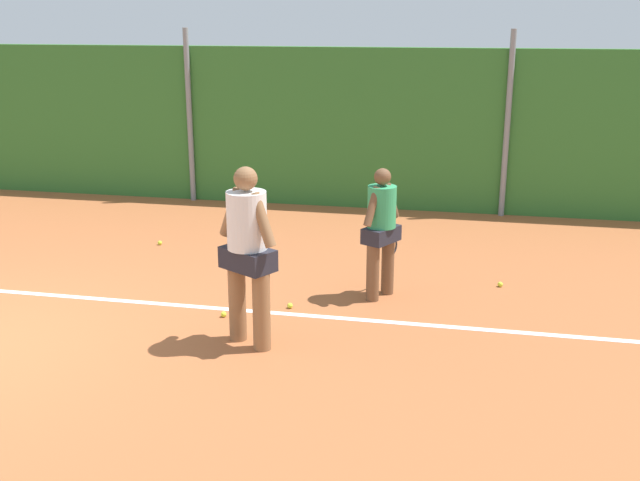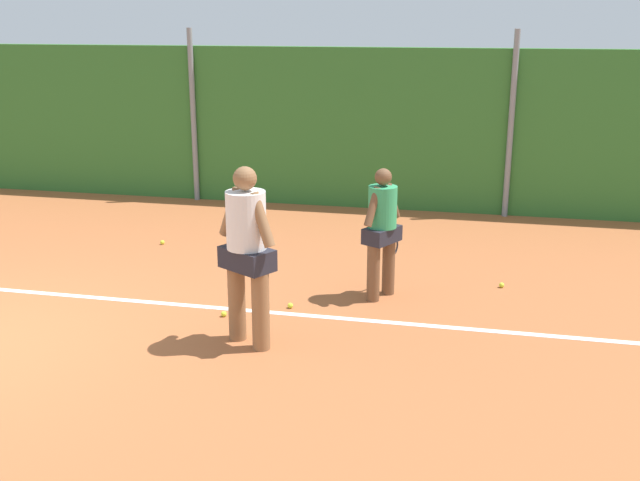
# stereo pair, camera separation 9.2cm
# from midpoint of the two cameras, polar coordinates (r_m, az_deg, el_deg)

# --- Properties ---
(ground_plane) EXTENTS (30.50, 30.50, 0.00)m
(ground_plane) POSITION_cam_midpoint_polar(r_m,az_deg,el_deg) (10.50, -19.08, -3.00)
(ground_plane) COLOR #A85B33
(hedge_fence_backdrop) EXTENTS (19.82, 0.25, 2.85)m
(hedge_fence_backdrop) POSITION_cam_midpoint_polar(r_m,az_deg,el_deg) (14.49, -9.74, 8.69)
(hedge_fence_backdrop) COLOR #33702D
(hedge_fence_backdrop) RESTS_ON ground_plane
(fence_post_center) EXTENTS (0.10, 0.10, 3.17)m
(fence_post_center) POSITION_cam_midpoint_polar(r_m,az_deg,el_deg) (14.31, -10.03, 9.22)
(fence_post_center) COLOR gray
(fence_post_center) RESTS_ON ground_plane
(fence_post_right) EXTENTS (0.10, 0.10, 3.17)m
(fence_post_right) POSITION_cam_midpoint_polar(r_m,az_deg,el_deg) (13.31, 13.79, 8.46)
(fence_post_right) COLOR gray
(fence_post_right) RESTS_ON ground_plane
(court_baseline_paint) EXTENTS (14.49, 0.10, 0.01)m
(court_baseline_paint) POSITION_cam_midpoint_polar(r_m,az_deg,el_deg) (10.13, -20.42, -3.84)
(court_baseline_paint) COLOR white
(court_baseline_paint) RESTS_ON ground_plane
(player_foreground_near) EXTENTS (0.72, 0.57, 1.92)m
(player_foreground_near) POSITION_cam_midpoint_polar(r_m,az_deg,el_deg) (7.78, -5.84, -0.51)
(player_foreground_near) COLOR #8C603D
(player_foreground_near) RESTS_ON ground_plane
(player_midcourt) EXTENTS (0.47, 0.71, 1.63)m
(player_midcourt) POSITION_cam_midpoint_polar(r_m,az_deg,el_deg) (9.18, 4.39, 1.08)
(player_midcourt) COLOR brown
(player_midcourt) RESTS_ON ground_plane
(tennis_ball_1) EXTENTS (0.07, 0.07, 0.07)m
(tennis_ball_1) POSITION_cam_midpoint_polar(r_m,az_deg,el_deg) (9.06, -2.58, -4.94)
(tennis_ball_1) COLOR #CCDB33
(tennis_ball_1) RESTS_ON ground_plane
(tennis_ball_2) EXTENTS (0.07, 0.07, 0.07)m
(tennis_ball_2) POSITION_cam_midpoint_polar(r_m,az_deg,el_deg) (8.88, -7.59, -5.56)
(tennis_ball_2) COLOR #CCDB33
(tennis_ball_2) RESTS_ON ground_plane
(tennis_ball_4) EXTENTS (0.07, 0.07, 0.07)m
(tennis_ball_4) POSITION_cam_midpoint_polar(r_m,az_deg,el_deg) (11.79, -12.24, -0.17)
(tennis_ball_4) COLOR #CCDB33
(tennis_ball_4) RESTS_ON ground_plane
(tennis_ball_6) EXTENTS (0.07, 0.07, 0.07)m
(tennis_ball_6) POSITION_cam_midpoint_polar(r_m,az_deg,el_deg) (10.02, 13.22, -3.25)
(tennis_ball_6) COLOR #CCDB33
(tennis_ball_6) RESTS_ON ground_plane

